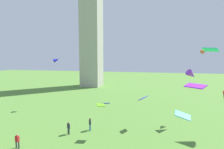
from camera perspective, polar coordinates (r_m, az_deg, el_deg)
name	(u,v)px	position (r m, az deg, el deg)	size (l,w,h in m)	color
monument_obelisk	(91,4)	(61.23, -7.35, 23.35)	(6.56, 6.56, 56.95)	#A8A399
person_2	(68,127)	(22.41, -15.03, -17.47)	(0.47, 0.45, 1.58)	#2D3338
person_3	(17,140)	(21.29, -30.32, -19.29)	(0.49, 0.27, 1.58)	#2D3338
person_5	(90,123)	(22.92, -7.72, -16.63)	(0.36, 0.51, 1.69)	#235693
kite_flying_0	(195,86)	(17.22, 27.25, -3.57)	(2.05, 1.93, 0.32)	#9A23ED
kite_flying_2	(183,115)	(14.68, 23.55, -12.99)	(1.31, 0.95, 0.58)	#2F94C2
kite_flying_3	(101,105)	(17.08, -3.99, -10.64)	(1.24, 1.39, 0.12)	#64B51A
kite_flying_4	(56,60)	(34.27, -18.98, 4.87)	(1.56, 1.39, 1.15)	#1C1BC8
kite_flying_6	(105,103)	(20.33, -2.36, -10.10)	(1.21, 0.92, 0.36)	#2013EF
kite_flying_7	(143,98)	(23.38, 10.82, -8.18)	(1.42, 1.65, 0.69)	#3E2FD8
kite_flying_8	(210,50)	(21.17, 31.27, 7.48)	(1.83, 1.71, 0.52)	#23E4BC
kite_flying_9	(192,75)	(26.68, 26.17, -0.06)	(2.03, 1.82, 1.63)	#9330DF
kite_flying_10	(202,51)	(29.88, 29.10, 7.27)	(1.08, 1.31, 0.89)	#DA5134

